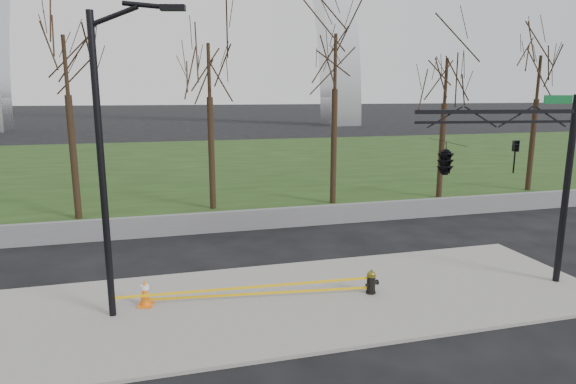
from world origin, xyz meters
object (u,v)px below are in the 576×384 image
object	(u,v)px
fire_hydrant	(371,282)
traffic_signal_mast	(470,158)
traffic_cone	(145,293)
street_light	(109,147)

from	to	relation	value
fire_hydrant	traffic_signal_mast	xyz separation A→B (m)	(2.96, -0.19, 3.70)
fire_hydrant	traffic_cone	xyz separation A→B (m)	(-6.58, 0.84, 0.05)
traffic_cone	street_light	bearing A→B (deg)	-144.78
fire_hydrant	traffic_cone	distance (m)	6.63
traffic_cone	street_light	world-z (taller)	street_light
traffic_cone	traffic_signal_mast	size ratio (longest dim) A/B	0.13
fire_hydrant	traffic_signal_mast	size ratio (longest dim) A/B	0.12
traffic_signal_mast	traffic_cone	bearing A→B (deg)	-178.02
traffic_cone	street_light	distance (m)	4.27
traffic_cone	fire_hydrant	bearing A→B (deg)	-7.30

